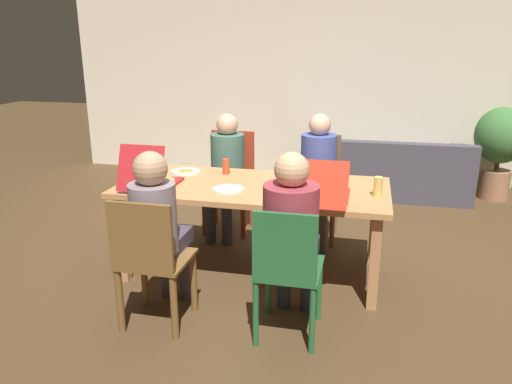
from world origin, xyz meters
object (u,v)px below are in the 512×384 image
object	(u,v)px
chair_0	(287,268)
potted_plant	(500,143)
chair_1	(318,186)
chair_2	(151,261)
pizza_box_0	(152,180)
couch	(385,173)
chair_3	(231,178)
pizza_box_1	(324,192)
drinking_glass_0	(226,166)
drinking_glass_1	(378,187)
plate_0	(186,171)
plate_1	(229,189)
person_1	(318,170)
dining_table	(253,194)
person_2	(158,222)
person_3	(226,165)
person_0	(292,228)

from	to	relation	value
chair_0	potted_plant	size ratio (longest dim) A/B	0.81
chair_1	chair_2	world-z (taller)	chair_1
pizza_box_0	couch	size ratio (longest dim) A/B	0.25
chair_3	pizza_box_1	bearing A→B (deg)	-47.98
drinking_glass_0	drinking_glass_1	size ratio (longest dim) A/B	0.90
chair_2	potted_plant	size ratio (longest dim) A/B	0.82
chair_2	drinking_glass_1	size ratio (longest dim) A/B	6.23
plate_0	drinking_glass_0	bearing A→B (deg)	4.20
potted_plant	drinking_glass_0	bearing A→B (deg)	-139.46
chair_0	plate_1	size ratio (longest dim) A/B	3.68
person_1	potted_plant	distance (m)	2.68
dining_table	couch	distance (m)	2.74
dining_table	chair_2	xyz separation A→B (m)	(-0.45, -0.95, -0.19)
chair_0	drinking_glass_1	size ratio (longest dim) A/B	6.16
chair_0	pizza_box_0	distance (m)	1.41
plate_1	person_2	bearing A→B (deg)	-115.26
chair_3	plate_0	size ratio (longest dim) A/B	3.90
pizza_box_1	plate_1	distance (m)	0.73
drinking_glass_1	potted_plant	bearing A→B (deg)	61.60
pizza_box_0	plate_1	distance (m)	0.61
person_1	person_3	distance (m)	0.88
chair_2	couch	distance (m)	3.77
pizza_box_1	dining_table	bearing A→B (deg)	159.40
chair_2	plate_1	distance (m)	0.88
potted_plant	person_3	bearing A→B (deg)	-147.54
chair_3	person_1	bearing A→B (deg)	-11.19
person_3	chair_1	bearing A→B (deg)	8.41
person_0	plate_1	xyz separation A→B (m)	(-0.58, 0.58, 0.04)
person_1	person_2	world-z (taller)	person_1
person_2	potted_plant	bearing A→B (deg)	49.97
pizza_box_0	chair_0	bearing A→B (deg)	-30.39
person_3	pizza_box_0	world-z (taller)	person_3
plate_1	chair_3	bearing A→B (deg)	105.32
chair_3	person_3	size ratio (longest dim) A/B	0.83
person_0	couch	world-z (taller)	person_0
dining_table	pizza_box_1	size ratio (longest dim) A/B	3.89
chair_1	drinking_glass_1	bearing A→B (deg)	-61.84
chair_1	plate_1	distance (m)	1.24
drinking_glass_0	couch	xyz separation A→B (m)	(1.40, 2.20, -0.55)
plate_0	plate_1	bearing A→B (deg)	-39.58
plate_0	person_2	bearing A→B (deg)	-78.89
chair_1	potted_plant	world-z (taller)	potted_plant
chair_2	couch	world-z (taller)	chair_2
drinking_glass_0	potted_plant	distance (m)	3.54
chair_1	chair_3	world-z (taller)	chair_1
chair_0	drinking_glass_1	world-z (taller)	chair_0
chair_2	person_3	bearing A→B (deg)	90.00
person_1	potted_plant	world-z (taller)	person_1
person_0	pizza_box_1	world-z (taller)	person_0
chair_1	plate_0	distance (m)	1.29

